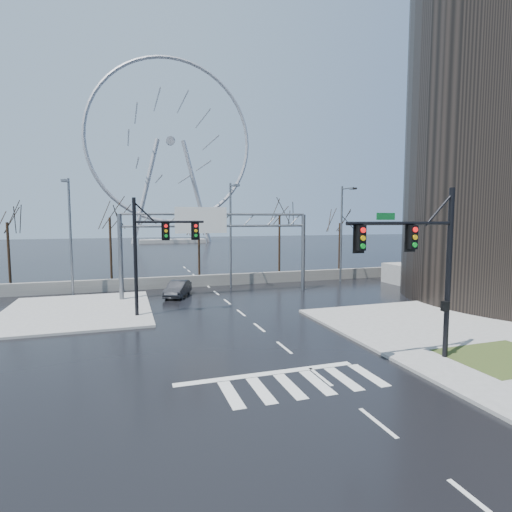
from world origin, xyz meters
name	(u,v)px	position (x,y,z in m)	size (l,w,h in m)	color
ground	(284,348)	(0.00, 0.00, 0.00)	(260.00, 260.00, 0.00)	black
sidewalk_right_ext	(417,321)	(10.00, 2.00, 0.07)	(12.00, 10.00, 0.15)	gray
sidewalk_far	(77,311)	(-11.00, 12.00, 0.07)	(10.00, 12.00, 0.15)	gray
grass_strip	(504,358)	(9.00, -5.00, 0.15)	(5.00, 4.00, 0.02)	#2D421B
barrier_wall	(207,280)	(0.00, 20.00, 0.55)	(52.00, 0.50, 1.10)	slate
signal_mast_near	(426,257)	(5.14, -4.04, 4.87)	(5.52, 0.41, 8.00)	black
signal_mast_far	(153,245)	(-5.87, 8.96, 4.83)	(4.72, 0.41, 8.00)	black
sign_gantry	(214,236)	(-0.38, 14.96, 5.18)	(16.36, 0.40, 7.60)	slate
streetlight_left	(70,227)	(-12.00, 18.16, 5.89)	(0.50, 2.55, 10.00)	slate
streetlight_mid	(231,227)	(2.00, 18.16, 5.89)	(0.50, 2.55, 10.00)	slate
streetlight_right	(343,226)	(14.00, 18.16, 5.89)	(0.50, 2.55, 10.00)	slate
tree_far_left	(7,230)	(-18.00, 24.00, 5.57)	(3.50, 3.50, 7.00)	black
tree_left	(110,225)	(-9.00, 23.50, 5.98)	(3.75, 3.75, 7.50)	black
tree_center	(199,232)	(0.00, 24.50, 5.17)	(3.25, 3.25, 6.50)	black
tree_right	(279,222)	(9.00, 23.50, 6.22)	(3.90, 3.90, 7.80)	black
tree_far_right	(340,229)	(17.00, 24.00, 5.41)	(3.40, 3.40, 6.80)	black
ferris_wheel	(171,148)	(5.00, 95.00, 26.13)	(45.00, 6.00, 50.91)	gray
car	(178,289)	(-3.46, 15.49, 0.67)	(1.42, 4.08, 1.34)	black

